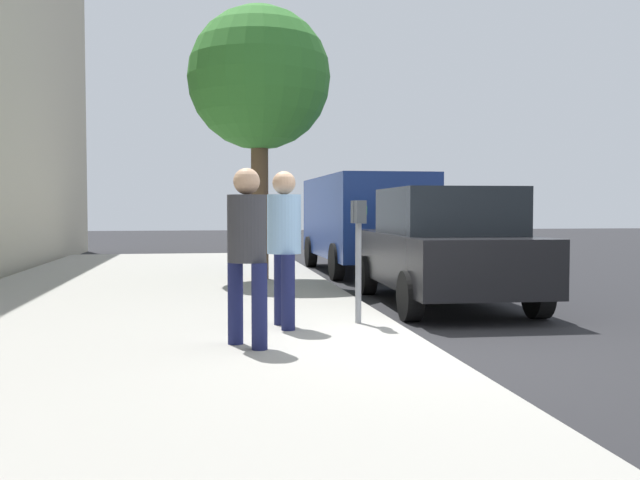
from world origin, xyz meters
The scene contains 8 objects.
ground_plane centered at (0.00, 0.00, 0.00)m, with size 80.00×80.00×0.00m, color #232326.
sidewalk_slab centered at (0.00, 3.00, 0.07)m, with size 28.00×6.00×0.15m, color gray.
parking_meter centered at (1.05, 0.45, 1.17)m, with size 0.36×0.12×1.41m.
pedestrian_at_meter centered at (0.88, 1.33, 1.16)m, with size 0.52×0.38×1.73m.
pedestrian_bystander centered at (-0.15, 1.79, 1.14)m, with size 0.45×0.37×1.70m.
parked_sedan_near centered at (3.31, -1.35, 0.89)m, with size 4.45×2.07×1.77m.
parked_van_far centered at (8.91, -1.35, 1.26)m, with size 5.22×2.17×2.18m.
street_tree centered at (6.26, 1.21, 3.83)m, with size 2.63×2.63×5.03m.
Camera 1 is at (-6.87, 2.15, 1.48)m, focal length 39.66 mm.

